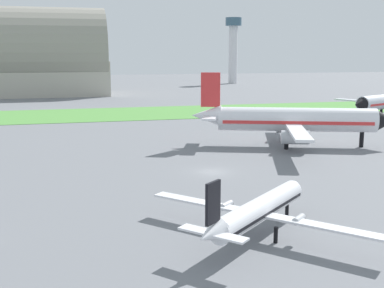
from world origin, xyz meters
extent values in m
plane|color=slate|center=(0.00, 0.00, 0.00)|extent=(600.00, 600.00, 0.00)
cube|color=#549342|center=(0.00, 64.94, 0.04)|extent=(360.00, 28.00, 0.08)
cylinder|color=white|center=(18.37, 13.83, 4.37)|extent=(24.94, 12.23, 3.84)
cone|color=white|center=(4.59, 18.86, 4.85)|extent=(5.78, 4.93, 3.46)
cube|color=red|center=(18.37, 13.83, 4.08)|extent=(23.66, 11.82, 0.54)
cube|color=white|center=(20.59, 21.94, 3.69)|extent=(8.04, 16.59, 0.38)
cube|color=white|center=(14.84, 6.19, 3.69)|extent=(8.04, 16.59, 0.38)
cylinder|color=#B7BABF|center=(19.55, 19.11, 2.32)|extent=(4.66, 3.42, 2.11)
cylinder|color=#B7BABF|center=(15.87, 9.03, 2.32)|extent=(4.66, 3.42, 2.11)
cube|color=red|center=(5.24, 18.62, 9.08)|extent=(3.11, 1.51, 5.59)
cube|color=white|center=(6.08, 20.91, 4.75)|extent=(3.65, 5.31, 0.31)
cube|color=white|center=(4.41, 16.32, 4.75)|extent=(3.65, 5.31, 0.31)
cylinder|color=black|center=(28.21, 10.23, 1.22)|extent=(0.69, 0.69, 2.45)
cylinder|color=black|center=(17.76, 17.26, 1.22)|extent=(0.69, 0.69, 2.45)
cylinder|color=black|center=(15.69, 11.59, 1.22)|extent=(0.69, 0.69, 2.45)
cylinder|color=white|center=(-2.65, -22.33, 2.26)|extent=(11.38, 10.40, 1.88)
cone|color=black|center=(2.97, -17.33, 2.26)|extent=(2.63, 2.63, 1.84)
cone|color=white|center=(-8.56, -27.57, 2.49)|extent=(3.09, 3.02, 1.69)
cube|color=black|center=(-2.65, -22.33, 2.12)|extent=(10.84, 9.93, 0.26)
cube|color=white|center=(-6.37, -18.71, 1.93)|extent=(7.86, 8.61, 0.19)
cube|color=white|center=(0.50, -26.44, 1.93)|extent=(7.86, 8.61, 0.19)
cylinder|color=#B7BABF|center=(-4.74, -19.75, 1.93)|extent=(1.53, 1.45, 0.60)
cylinder|color=#B7BABF|center=(-0.34, -24.70, 1.93)|extent=(1.53, 1.45, 0.60)
cube|color=black|center=(-8.28, -27.32, 4.70)|extent=(1.42, 1.29, 3.01)
cube|color=white|center=(-9.16, -26.34, 2.45)|extent=(2.59, 2.72, 0.15)
cube|color=white|center=(-7.41, -28.31, 2.45)|extent=(2.59, 2.72, 0.15)
cylinder|color=black|center=(1.57, -18.58, 0.66)|extent=(0.34, 0.34, 1.32)
cylinder|color=black|center=(-4.59, -21.56, 0.66)|extent=(0.34, 0.34, 1.32)
cylinder|color=black|center=(-2.12, -24.34, 0.66)|extent=(0.34, 0.34, 1.32)
cone|color=black|center=(44.95, 37.02, 3.86)|extent=(4.19, 4.31, 3.33)
cube|color=silver|center=(53.74, 49.13, 3.27)|extent=(8.07, 14.42, 0.34)
cylinder|color=#B7BABF|center=(54.83, 46.69, 2.05)|extent=(4.15, 3.23, 1.87)
cylinder|color=black|center=(47.77, 38.29, 1.08)|extent=(0.61, 0.61, 2.16)
cylinder|color=black|center=(56.53, 45.18, 1.08)|extent=(0.61, 0.61, 2.16)
cube|color=#B2AD9E|center=(-30.20, 130.73, 6.14)|extent=(56.52, 29.34, 12.28)
cylinder|color=gray|center=(-30.20, 130.73, 15.21)|extent=(55.39, 32.28, 32.28)
cylinder|color=silver|center=(65.41, 180.44, 14.27)|extent=(4.40, 4.40, 28.54)
cylinder|color=#38566B|center=(65.41, 180.44, 30.54)|extent=(8.00, 8.00, 4.00)
camera|label=1|loc=(-17.96, -58.85, 14.87)|focal=46.25mm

